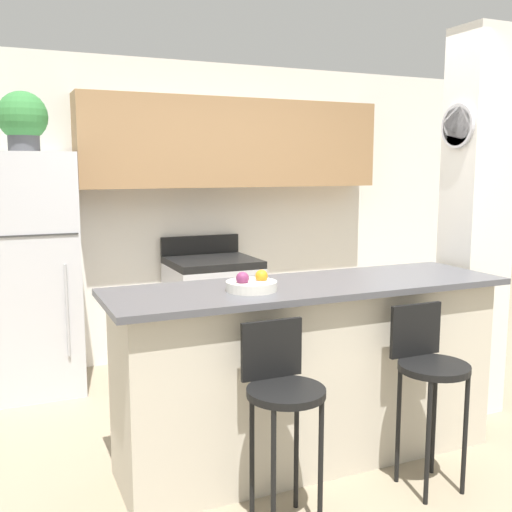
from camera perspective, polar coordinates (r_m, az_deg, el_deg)
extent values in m
plane|color=gray|center=(3.67, 4.97, -18.54)|extent=(14.00, 14.00, 0.00)
cube|color=white|center=(5.28, -6.23, 4.20)|extent=(5.60, 0.06, 2.55)
cube|color=#9E754C|center=(5.20, -2.13, 10.68)|extent=(2.63, 0.32, 0.74)
cube|color=white|center=(5.12, -5.07, 8.19)|extent=(0.66, 0.28, 0.12)
cube|color=white|center=(4.26, 20.15, 2.73)|extent=(0.36, 0.32, 2.55)
cylinder|color=silver|center=(4.12, 18.65, 11.66)|extent=(0.02, 0.28, 0.28)
cylinder|color=white|center=(4.12, 18.58, 11.67)|extent=(0.01, 0.25, 0.25)
cube|color=beige|center=(3.47, 5.08, -11.23)|extent=(2.14, 0.56, 0.99)
cube|color=#4C4C51|center=(3.33, 5.19, -2.90)|extent=(2.26, 0.68, 0.04)
cube|color=silver|center=(4.76, -20.44, -4.96)|extent=(0.64, 0.65, 1.20)
cube|color=silver|center=(4.65, -21.00, 5.73)|extent=(0.64, 0.65, 0.57)
cube|color=#333333|center=(4.34, -20.58, 1.84)|extent=(0.61, 0.01, 0.01)
cylinder|color=#B2B2B7|center=(4.44, -17.54, -4.98)|extent=(0.02, 0.02, 0.66)
cube|color=silver|center=(5.08, -4.13, -5.66)|extent=(0.70, 0.66, 0.85)
cube|color=black|center=(4.99, -4.18, -0.59)|extent=(0.70, 0.66, 0.06)
cube|color=black|center=(5.26, -5.33, 1.08)|extent=(0.70, 0.04, 0.16)
cube|color=black|center=(4.77, -2.78, -6.07)|extent=(0.42, 0.01, 0.27)
cylinder|color=black|center=(2.78, 2.88, -12.82)|extent=(0.36, 0.36, 0.03)
cube|color=black|center=(2.86, 1.50, -8.86)|extent=(0.31, 0.02, 0.28)
cylinder|color=black|center=(2.78, 1.67, -20.47)|extent=(0.02, 0.02, 0.64)
cylinder|color=black|center=(2.88, 6.17, -19.46)|extent=(0.02, 0.02, 0.64)
cylinder|color=black|center=(2.97, -0.39, -18.47)|extent=(0.02, 0.02, 0.64)
cylinder|color=black|center=(3.06, 3.87, -17.62)|extent=(0.02, 0.02, 0.64)
cylinder|color=black|center=(3.22, 16.59, -10.13)|extent=(0.36, 0.36, 0.03)
cube|color=black|center=(3.29, 14.96, -6.81)|extent=(0.31, 0.02, 0.28)
cylinder|color=black|center=(3.19, 16.06, -16.79)|extent=(0.02, 0.02, 0.64)
cylinder|color=black|center=(3.34, 19.30, -15.79)|extent=(0.02, 0.02, 0.64)
cylinder|color=black|center=(3.36, 13.40, -15.37)|extent=(0.02, 0.02, 0.64)
cylinder|color=black|center=(3.50, 16.58, -14.51)|extent=(0.02, 0.02, 0.64)
cylinder|color=#4C4C51|center=(4.65, -21.23, 9.95)|extent=(0.22, 0.22, 0.12)
sphere|color=#387F3D|center=(4.66, -21.36, 12.30)|extent=(0.35, 0.35, 0.35)
cylinder|color=silver|center=(3.11, -0.44, -2.87)|extent=(0.27, 0.27, 0.05)
sphere|color=orange|center=(3.13, 0.53, -1.93)|extent=(0.07, 0.07, 0.07)
sphere|color=#7A2D56|center=(3.07, -1.30, -2.15)|extent=(0.07, 0.07, 0.07)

